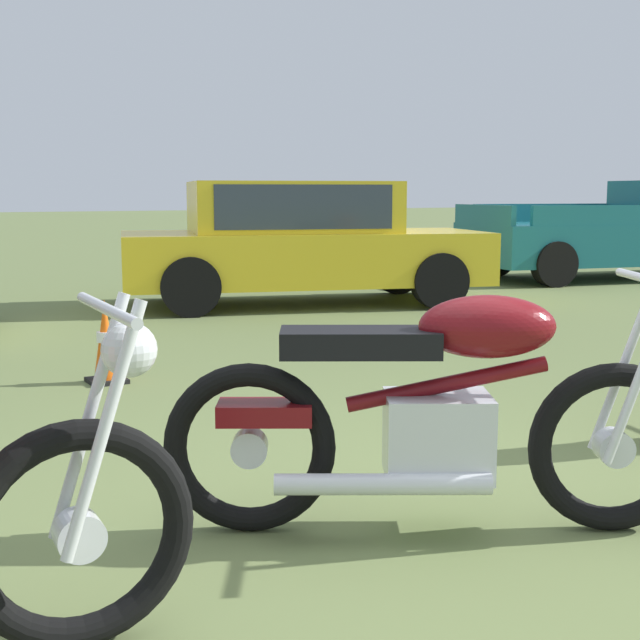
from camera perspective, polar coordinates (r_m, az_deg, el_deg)
name	(u,v)px	position (r m, az deg, el deg)	size (l,w,h in m)	color
ground_plane	(430,516)	(3.69, 7.13, -12.50)	(120.00, 120.00, 0.00)	olive
motorcycle_maroon	(439,411)	(3.40, 7.72, -5.88)	(1.84, 1.22, 1.02)	black
car_yellow	(299,236)	(10.32, -1.39, 5.43)	(4.50, 2.87, 1.43)	gold
traffic_cone	(106,344)	(6.23, -13.72, -1.54)	(0.25, 0.25, 0.58)	#EA590F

